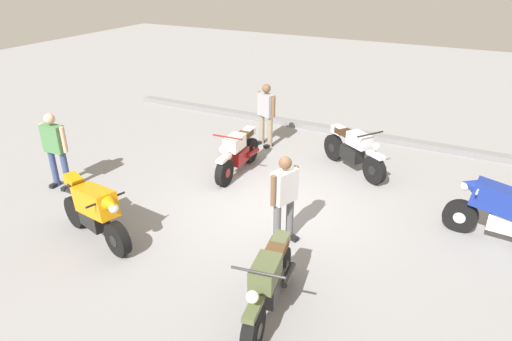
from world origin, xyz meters
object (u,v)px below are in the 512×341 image
(motorcycle_orange_sportbike, at_px, (94,210))
(motorcycle_olive_vintage, at_px, (269,284))
(motorcycle_silver_cruiser, at_px, (353,150))
(motorcycle_blue_sportbike, at_px, (505,212))
(motorcycle_cream_vintage, at_px, (238,153))
(person_in_gray_shirt, at_px, (266,111))
(person_in_green_shirt, at_px, (55,146))
(person_in_white_shirt, at_px, (284,195))

(motorcycle_orange_sportbike, height_order, motorcycle_olive_vintage, motorcycle_orange_sportbike)
(motorcycle_olive_vintage, distance_m, motorcycle_silver_cruiser, 5.06)
(motorcycle_blue_sportbike, bearing_deg, motorcycle_silver_cruiser, -22.59)
(motorcycle_orange_sportbike, xyz_separation_m, motorcycle_blue_sportbike, (6.29, 3.14, 0.00))
(motorcycle_blue_sportbike, bearing_deg, motorcycle_olive_vintage, 55.62)
(motorcycle_cream_vintage, relative_size, person_in_gray_shirt, 1.19)
(motorcycle_olive_vintage, xyz_separation_m, motorcycle_silver_cruiser, (-0.28, 5.05, 0.03))
(motorcycle_olive_vintage, xyz_separation_m, person_in_green_shirt, (-5.63, 1.38, 0.46))
(motorcycle_orange_sportbike, height_order, motorcycle_cream_vintage, motorcycle_orange_sportbike)
(motorcycle_olive_vintage, bearing_deg, person_in_gray_shirt, -162.81)
(motorcycle_olive_vintage, relative_size, motorcycle_silver_cruiser, 1.09)
(motorcycle_blue_sportbike, bearing_deg, motorcycle_orange_sportbike, 32.01)
(person_in_gray_shirt, bearing_deg, person_in_green_shirt, -11.65)
(motorcycle_cream_vintage, relative_size, person_in_green_shirt, 1.18)
(person_in_green_shirt, bearing_deg, motorcycle_orange_sportbike, 58.28)
(motorcycle_silver_cruiser, xyz_separation_m, person_in_green_shirt, (-5.35, -3.67, 0.43))
(motorcycle_orange_sportbike, xyz_separation_m, person_in_green_shirt, (-2.18, 1.13, 0.35))
(motorcycle_orange_sportbike, bearing_deg, motorcycle_olive_vintage, 11.49)
(motorcycle_olive_vintage, xyz_separation_m, person_in_white_shirt, (-0.53, 1.67, 0.43))
(motorcycle_cream_vintage, height_order, motorcycle_blue_sportbike, motorcycle_blue_sportbike)
(motorcycle_orange_sportbike, distance_m, motorcycle_blue_sportbike, 7.03)
(motorcycle_cream_vintage, bearing_deg, person_in_gray_shirt, -177.82)
(motorcycle_blue_sportbike, distance_m, motorcycle_olive_vintage, 4.42)
(motorcycle_blue_sportbike, bearing_deg, person_in_white_shirt, 32.58)
(motorcycle_orange_sportbike, relative_size, motorcycle_silver_cruiser, 1.08)
(motorcycle_cream_vintage, distance_m, person_in_green_shirt, 3.89)
(motorcycle_orange_sportbike, relative_size, motorcycle_blue_sportbike, 0.98)
(person_in_gray_shirt, distance_m, person_in_green_shirt, 5.06)
(motorcycle_silver_cruiser, bearing_deg, person_in_gray_shirt, -156.35)
(motorcycle_orange_sportbike, height_order, person_in_gray_shirt, person_in_gray_shirt)
(motorcycle_cream_vintage, xyz_separation_m, person_in_white_shirt, (2.05, -2.07, 0.43))
(motorcycle_orange_sportbike, distance_m, person_in_green_shirt, 2.48)
(motorcycle_blue_sportbike, relative_size, motorcycle_olive_vintage, 1.00)
(person_in_white_shirt, bearing_deg, motorcycle_olive_vintage, -53.57)
(motorcycle_cream_vintage, relative_size, motorcycle_olive_vintage, 1.00)
(motorcycle_orange_sportbike, height_order, motorcycle_silver_cruiser, motorcycle_orange_sportbike)
(motorcycle_cream_vintage, height_order, person_in_green_shirt, person_in_green_shirt)
(motorcycle_olive_vintage, bearing_deg, motorcycle_silver_cruiser, 173.93)
(motorcycle_orange_sportbike, height_order, motorcycle_blue_sportbike, same)
(motorcycle_cream_vintage, distance_m, motorcycle_olive_vintage, 4.55)
(motorcycle_blue_sportbike, height_order, person_in_white_shirt, person_in_white_shirt)
(person_in_white_shirt, distance_m, person_in_green_shirt, 5.12)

